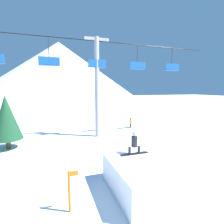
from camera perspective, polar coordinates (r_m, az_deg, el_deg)
ground_plane at (r=8.73m, az=9.43°, el=-26.46°), size 220.00×220.00×0.00m
mountain_ridge at (r=74.28m, az=-16.81°, el=12.41°), size 65.08×65.08×22.98m
snow_ramp at (r=9.03m, az=10.78°, el=-20.02°), size 3.15×3.64×1.42m
snowboarder at (r=9.44m, az=7.33°, el=-10.07°), size 1.56×0.32×1.22m
chairlift at (r=17.64m, az=-4.90°, el=11.15°), size 25.86×0.46×9.84m
pine_tree_near at (r=16.34m, az=-31.26°, el=-1.61°), size 2.30×2.30×4.37m
trail_marker at (r=7.70m, az=-13.68°, el=-23.62°), size 0.41×0.10×1.72m
distant_skier at (r=22.50m, az=6.12°, el=-3.21°), size 0.24×0.24×1.23m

